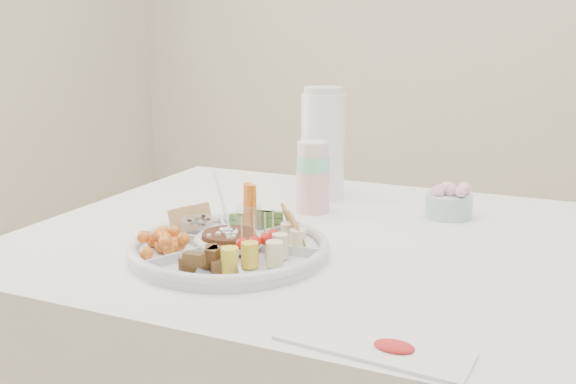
% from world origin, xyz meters
% --- Properties ---
extents(party_tray, '(0.41, 0.41, 0.04)m').
position_xyz_m(party_tray, '(-0.25, -0.20, 0.78)').
color(party_tray, white).
rests_on(party_tray, dining_table).
extents(bean_dip, '(0.11, 0.11, 0.04)m').
position_xyz_m(bean_dip, '(-0.25, -0.20, 0.79)').
color(bean_dip, '#392615').
rests_on(bean_dip, party_tray).
extents(tortillas, '(0.11, 0.11, 0.06)m').
position_xyz_m(tortillas, '(-0.15, -0.12, 0.80)').
color(tortillas, '#AB7828').
rests_on(tortillas, party_tray).
extents(carrot_cucumber, '(0.11, 0.11, 0.10)m').
position_xyz_m(carrot_cucumber, '(-0.27, -0.07, 0.82)').
color(carrot_cucumber, orange).
rests_on(carrot_cucumber, party_tray).
extents(pita_raisins, '(0.11, 0.11, 0.06)m').
position_xyz_m(pita_raisins, '(-0.37, -0.14, 0.80)').
color(pita_raisins, tan).
rests_on(pita_raisins, party_tray).
extents(cherries, '(0.12, 0.12, 0.04)m').
position_xyz_m(cherries, '(-0.36, -0.27, 0.79)').
color(cherries, '#F98E41').
rests_on(cherries, party_tray).
extents(granola_chunks, '(0.10, 0.10, 0.04)m').
position_xyz_m(granola_chunks, '(-0.24, -0.33, 0.79)').
color(granola_chunks, brown).
rests_on(granola_chunks, party_tray).
extents(banana_tomato, '(0.11, 0.11, 0.08)m').
position_xyz_m(banana_tomato, '(-0.14, -0.25, 0.82)').
color(banana_tomato, '#FBEA86').
rests_on(banana_tomato, party_tray).
extents(cup_stack, '(0.10, 0.10, 0.22)m').
position_xyz_m(cup_stack, '(-0.22, 0.16, 0.87)').
color(cup_stack, silver).
rests_on(cup_stack, dining_table).
extents(thermos, '(0.13, 0.13, 0.29)m').
position_xyz_m(thermos, '(-0.25, 0.30, 0.90)').
color(thermos, white).
rests_on(thermos, dining_table).
extents(flower_bowl, '(0.11, 0.11, 0.08)m').
position_xyz_m(flower_bowl, '(0.09, 0.24, 0.80)').
color(flower_bowl, '#A6E5C6').
rests_on(flower_bowl, dining_table).
extents(placemat, '(0.28, 0.11, 0.01)m').
position_xyz_m(placemat, '(0.11, -0.45, 0.76)').
color(placemat, silver).
rests_on(placemat, dining_table).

